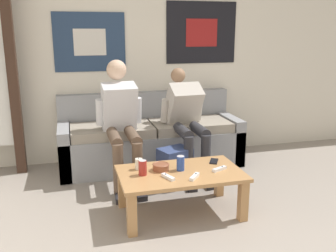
{
  "coord_description": "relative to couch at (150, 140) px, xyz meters",
  "views": [
    {
      "loc": [
        -0.89,
        -1.56,
        1.5
      ],
      "look_at": [
        -0.04,
        1.64,
        0.65
      ],
      "focal_mm": 40.0,
      "sensor_mm": 36.0,
      "label": 1
    }
  ],
  "objects": [
    {
      "name": "drink_can_blue",
      "position": [
        -0.01,
        -1.2,
        0.15
      ],
      "size": [
        0.07,
        0.07,
        0.12
      ],
      "color": "#28479E",
      "rests_on": "coffee_table"
    },
    {
      "name": "game_controller_far_center",
      "position": [
        -0.15,
        -1.35,
        0.1
      ],
      "size": [
        0.08,
        0.15,
        0.03
      ],
      "color": "white",
      "rests_on": "coffee_table"
    },
    {
      "name": "game_controller_near_left",
      "position": [
        0.05,
        -1.4,
        0.1
      ],
      "size": [
        0.12,
        0.13,
        0.03
      ],
      "color": "white",
      "rests_on": "coffee_table"
    },
    {
      "name": "person_seated_adult",
      "position": [
        -0.38,
        -0.37,
        0.38
      ],
      "size": [
        0.47,
        0.9,
        1.21
      ],
      "color": "brown",
      "rests_on": "ground_plane"
    },
    {
      "name": "pillar_candle",
      "position": [
        -0.34,
        -1.09,
        0.13
      ],
      "size": [
        0.06,
        0.06,
        0.1
      ],
      "color": "silver",
      "rests_on": "coffee_table"
    },
    {
      "name": "couch",
      "position": [
        0.0,
        0.0,
        0.0
      ],
      "size": [
        2.02,
        0.7,
        0.8
      ],
      "color": "gray",
      "rests_on": "ground_plane"
    },
    {
      "name": "drink_can_red",
      "position": [
        -0.33,
        -1.23,
        0.15
      ],
      "size": [
        0.07,
        0.07,
        0.12
      ],
      "color": "maroon",
      "rests_on": "coffee_table"
    },
    {
      "name": "person_seated_teen",
      "position": [
        0.32,
        -0.31,
        0.33
      ],
      "size": [
        0.47,
        0.95,
        1.1
      ],
      "color": "#2D2D33",
      "rests_on": "ground_plane"
    },
    {
      "name": "ceramic_bowl",
      "position": [
        -0.17,
        -1.16,
        0.12
      ],
      "size": [
        0.14,
        0.14,
        0.06
      ],
      "color": "brown",
      "rests_on": "coffee_table"
    },
    {
      "name": "cell_phone",
      "position": [
        0.34,
        -1.08,
        0.09
      ],
      "size": [
        0.12,
        0.15,
        0.01
      ],
      "color": "black",
      "rests_on": "coffee_table"
    },
    {
      "name": "coffee_table",
      "position": [
        -0.02,
        -1.24,
        0.02
      ],
      "size": [
        1.02,
        0.61,
        0.37
      ],
      "color": "#B27F4C",
      "rests_on": "ground_plane"
    },
    {
      "name": "backpack",
      "position": [
        0.11,
        -0.66,
        -0.1
      ],
      "size": [
        0.36,
        0.32,
        0.38
      ],
      "color": "navy",
      "rests_on": "ground_plane"
    },
    {
      "name": "game_controller_near_right",
      "position": [
        0.31,
        -1.29,
        0.1
      ],
      "size": [
        0.14,
        0.09,
        0.03
      ],
      "color": "white",
      "rests_on": "coffee_table"
    },
    {
      "name": "wall_back",
      "position": [
        0.03,
        0.35,
        0.99
      ],
      "size": [
        10.0,
        0.07,
        2.55
      ],
      "color": "silver",
      "rests_on": "ground_plane"
    }
  ]
}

